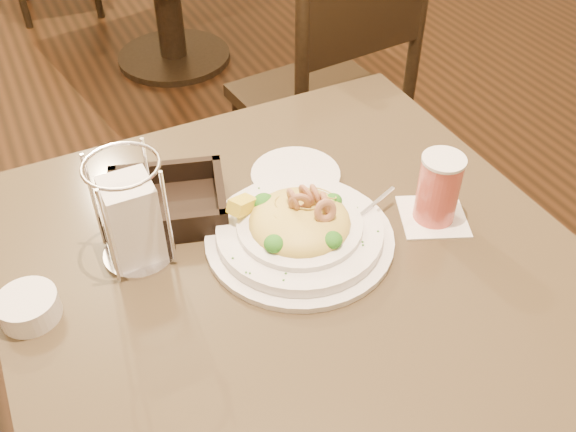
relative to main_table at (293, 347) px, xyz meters
name	(u,v)px	position (x,y,z in m)	size (l,w,h in m)	color
main_table	(293,347)	(0.00, 0.00, 0.00)	(0.90, 0.90, 0.73)	black
dining_chair_near	(329,96)	(0.49, 0.74, 0.00)	(0.46, 0.46, 0.93)	black
pasta_bowl	(299,228)	(0.03, 0.04, 0.26)	(0.34, 0.31, 0.10)	white
drink_glass	(438,189)	(0.26, -0.01, 0.29)	(0.15, 0.15, 0.13)	white
bread_basket	(168,204)	(-0.14, 0.20, 0.25)	(0.24, 0.21, 0.05)	black
napkin_caddy	(132,218)	(-0.22, 0.12, 0.31)	(0.12, 0.12, 0.19)	silver
side_plate	(296,175)	(0.10, 0.19, 0.23)	(0.17, 0.17, 0.01)	white
butter_ramekin	(29,307)	(-0.40, 0.07, 0.25)	(0.09, 0.09, 0.04)	white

